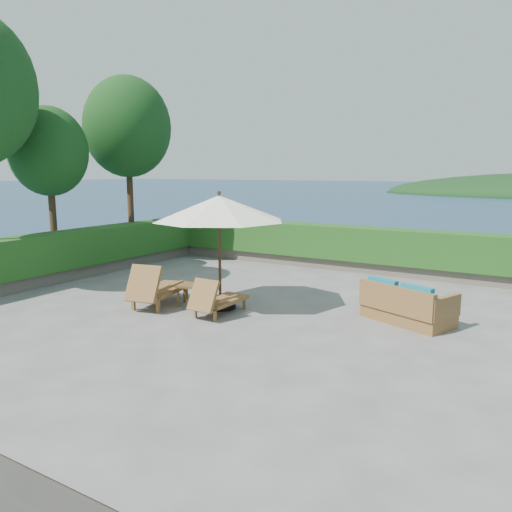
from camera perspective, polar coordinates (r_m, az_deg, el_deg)
The scene contains 14 objects.
ground at distance 11.12m, azimuth -3.48°, elevation -6.04°, with size 12.00×12.00×0.00m, color gray.
foundation at distance 11.64m, azimuth -3.40°, elevation -13.42°, with size 12.00×12.00×3.00m, color #4D463D.
ocean at distance 12.28m, azimuth -3.32°, elevation -19.66°, with size 600.00×600.00×0.00m, color #19394F.
planter_wall_far at distance 15.89m, azimuth 8.05°, elevation -0.69°, with size 12.00×0.60×0.36m, color #6D6457.
planter_wall_left at distance 14.91m, azimuth -21.51°, elevation -1.96°, with size 0.60×12.00×0.36m, color #6D6457.
hedge_far at distance 15.79m, azimuth 8.11°, elevation 1.70°, with size 12.40×0.90×1.00m, color #1C4112.
hedge_left at distance 14.80m, azimuth -21.66°, elevation 0.58°, with size 0.90×12.40×1.00m, color #1C4112.
tree_mid at distance 15.59m, azimuth -22.63°, elevation 10.92°, with size 2.20×2.20×4.83m.
tree_far at distance 17.10m, azimuth -14.49°, elevation 14.04°, with size 2.80×2.80×6.03m.
patio_umbrella at distance 10.85m, azimuth -4.24°, elevation 5.33°, with size 3.26×3.26×2.60m.
lounge_left at distance 11.46m, azimuth -11.24°, elevation -3.56°, with size 1.06×1.87×1.02m.
lounge_right at distance 10.58m, azimuth -4.51°, elevation -4.91°, with size 0.68×1.47×0.84m.
side_table at distance 11.39m, azimuth -7.72°, elevation -3.65°, with size 0.57×0.57×0.49m.
wicker_loveseat at distance 10.49m, azimuth 16.77°, elevation -5.52°, with size 1.97×1.49×0.87m.
Camera 1 is at (6.10, -8.80, 3.01)m, focal length 35.00 mm.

